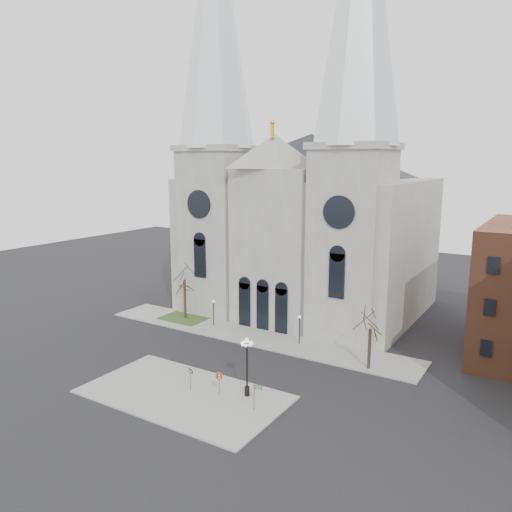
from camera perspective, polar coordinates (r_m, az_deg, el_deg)
The scene contains 13 objects.
ground at distance 51.50m, azimuth -7.20°, elevation -12.60°, with size 160.00×160.00×0.00m, color black.
sidewalk_near at distance 46.24m, azimuth -8.26°, elevation -15.38°, with size 18.00×10.00×0.14m, color gray.
sidewalk_far at distance 59.76m, azimuth -0.46°, elevation -9.07°, with size 40.00×6.00×0.14m, color gray.
grass_patch at distance 66.72m, azimuth -8.06°, elevation -7.01°, with size 6.00×5.00×0.18m, color #2B421C.
cathedral at distance 66.54m, azimuth 5.07°, elevation 9.12°, with size 33.00×26.66×54.00m.
tree_left at distance 65.26m, azimuth -8.18°, elevation -2.42°, with size 3.20×3.20×7.50m.
tree_right at distance 50.46m, azimuth 12.93°, elevation -7.86°, with size 3.20×3.20×6.00m.
ped_lamp_left at distance 62.69m, azimuth -4.88°, elevation -5.97°, with size 0.32×0.32×3.26m.
ped_lamp_right at distance 56.63m, azimuth 4.99°, elevation -7.83°, with size 0.32×0.32×3.26m.
stop_sign at distance 44.93m, azimuth -4.22°, elevation -13.79°, with size 0.77×0.19×2.17m.
globe_lamp at distance 44.08m, azimuth -1.04°, elevation -11.75°, with size 1.50×1.50×5.32m.
one_way_sign at distance 46.15m, azimuth -7.50°, elevation -13.34°, with size 0.87×0.39×2.12m.
street_name_sign at distance 42.50m, azimuth -0.10°, elevation -15.58°, with size 0.72×0.25×2.30m.
Camera 1 is at (30.16, -36.42, 20.38)m, focal length 35.00 mm.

